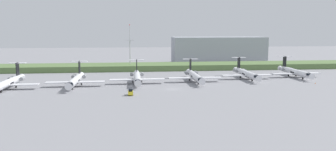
{
  "coord_description": "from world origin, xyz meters",
  "views": [
    {
      "loc": [
        -15.23,
        -121.51,
        22.82
      ],
      "look_at": [
        0.0,
        15.55,
        3.0
      ],
      "focal_mm": 35.08,
      "sensor_mm": 36.0,
      "label": 1
    }
  ],
  "objects_px": {
    "regional_jet_nearest": "(9,82)",
    "antenna_mast": "(130,51)",
    "regional_jet_second": "(76,80)",
    "regional_jet_third": "(137,77)",
    "safety_cone_front_marker": "(315,83)",
    "baggage_tug": "(131,92)",
    "regional_jet_fourth": "(195,76)",
    "regional_jet_sixth": "(294,72)",
    "regional_jet_fifth": "(246,73)"
  },
  "relations": [
    {
      "from": "regional_jet_nearest",
      "to": "safety_cone_front_marker",
      "type": "relative_size",
      "value": 56.36
    },
    {
      "from": "regional_jet_fifth",
      "to": "regional_jet_nearest",
      "type": "bearing_deg",
      "value": -171.43
    },
    {
      "from": "regional_jet_third",
      "to": "regional_jet_fifth",
      "type": "height_order",
      "value": "same"
    },
    {
      "from": "regional_jet_third",
      "to": "baggage_tug",
      "type": "bearing_deg",
      "value": -96.28
    },
    {
      "from": "regional_jet_third",
      "to": "antenna_mast",
      "type": "distance_m",
      "value": 48.83
    },
    {
      "from": "regional_jet_third",
      "to": "regional_jet_sixth",
      "type": "bearing_deg",
      "value": 7.76
    },
    {
      "from": "antenna_mast",
      "to": "regional_jet_second",
      "type": "bearing_deg",
      "value": -112.39
    },
    {
      "from": "regional_jet_second",
      "to": "regional_jet_third",
      "type": "xyz_separation_m",
      "value": [
        24.53,
        4.01,
        0.0
      ]
    },
    {
      "from": "regional_jet_nearest",
      "to": "antenna_mast",
      "type": "bearing_deg",
      "value": 50.64
    },
    {
      "from": "regional_jet_second",
      "to": "regional_jet_fifth",
      "type": "relative_size",
      "value": 1.0
    },
    {
      "from": "regional_jet_sixth",
      "to": "regional_jet_fourth",
      "type": "bearing_deg",
      "value": -170.53
    },
    {
      "from": "regional_jet_fifth",
      "to": "baggage_tug",
      "type": "height_order",
      "value": "regional_jet_fifth"
    },
    {
      "from": "regional_jet_nearest",
      "to": "safety_cone_front_marker",
      "type": "xyz_separation_m",
      "value": [
        122.53,
        -1.94,
        -2.26
      ]
    },
    {
      "from": "regional_jet_fifth",
      "to": "safety_cone_front_marker",
      "type": "bearing_deg",
      "value": -34.97
    },
    {
      "from": "regional_jet_fifth",
      "to": "regional_jet_sixth",
      "type": "relative_size",
      "value": 1.0
    },
    {
      "from": "regional_jet_second",
      "to": "safety_cone_front_marker",
      "type": "relative_size",
      "value": 56.36
    },
    {
      "from": "baggage_tug",
      "to": "safety_cone_front_marker",
      "type": "relative_size",
      "value": 5.82
    },
    {
      "from": "regional_jet_fifth",
      "to": "regional_jet_fourth",
      "type": "bearing_deg",
      "value": -167.89
    },
    {
      "from": "regional_jet_sixth",
      "to": "safety_cone_front_marker",
      "type": "height_order",
      "value": "regional_jet_sixth"
    },
    {
      "from": "regional_jet_second",
      "to": "safety_cone_front_marker",
      "type": "height_order",
      "value": "regional_jet_second"
    },
    {
      "from": "regional_jet_second",
      "to": "antenna_mast",
      "type": "bearing_deg",
      "value": 67.61
    },
    {
      "from": "regional_jet_nearest",
      "to": "antenna_mast",
      "type": "distance_m",
      "value": 72.53
    },
    {
      "from": "regional_jet_second",
      "to": "regional_jet_nearest",
      "type": "bearing_deg",
      "value": -171.47
    },
    {
      "from": "regional_jet_fifth",
      "to": "baggage_tug",
      "type": "xyz_separation_m",
      "value": [
        -52.47,
        -32.16,
        -1.53
      ]
    },
    {
      "from": "regional_jet_sixth",
      "to": "baggage_tug",
      "type": "distance_m",
      "value": 84.89
    },
    {
      "from": "regional_jet_sixth",
      "to": "antenna_mast",
      "type": "relative_size",
      "value": 1.24
    },
    {
      "from": "baggage_tug",
      "to": "safety_cone_front_marker",
      "type": "bearing_deg",
      "value": 11.37
    },
    {
      "from": "regional_jet_fifth",
      "to": "regional_jet_sixth",
      "type": "height_order",
      "value": "same"
    },
    {
      "from": "regional_jet_nearest",
      "to": "baggage_tug",
      "type": "bearing_deg",
      "value": -20.61
    },
    {
      "from": "regional_jet_sixth",
      "to": "antenna_mast",
      "type": "distance_m",
      "value": 86.73
    },
    {
      "from": "regional_jet_nearest",
      "to": "regional_jet_second",
      "type": "relative_size",
      "value": 1.0
    },
    {
      "from": "regional_jet_fourth",
      "to": "regional_jet_fifth",
      "type": "height_order",
      "value": "same"
    },
    {
      "from": "regional_jet_third",
      "to": "regional_jet_sixth",
      "type": "xyz_separation_m",
      "value": [
        74.53,
        10.15,
        0.0
      ]
    },
    {
      "from": "regional_jet_fourth",
      "to": "safety_cone_front_marker",
      "type": "xyz_separation_m",
      "value": [
        48.93,
        -11.44,
        -2.26
      ]
    },
    {
      "from": "regional_jet_second",
      "to": "regional_jet_fourth",
      "type": "bearing_deg",
      "value": 6.77
    },
    {
      "from": "regional_jet_fifth",
      "to": "antenna_mast",
      "type": "distance_m",
      "value": 67.24
    },
    {
      "from": "antenna_mast",
      "to": "baggage_tug",
      "type": "relative_size",
      "value": 7.82
    },
    {
      "from": "regional_jet_nearest",
      "to": "regional_jet_fifth",
      "type": "relative_size",
      "value": 1.0
    },
    {
      "from": "safety_cone_front_marker",
      "to": "regional_jet_sixth",
      "type": "bearing_deg",
      "value": 87.69
    },
    {
      "from": "regional_jet_second",
      "to": "regional_jet_third",
      "type": "distance_m",
      "value": 24.86
    },
    {
      "from": "baggage_tug",
      "to": "regional_jet_fifth",
      "type": "bearing_deg",
      "value": 31.5
    },
    {
      "from": "safety_cone_front_marker",
      "to": "baggage_tug",
      "type": "bearing_deg",
      "value": -168.63
    },
    {
      "from": "safety_cone_front_marker",
      "to": "regional_jet_fourth",
      "type": "bearing_deg",
      "value": 166.84
    },
    {
      "from": "regional_jet_nearest",
      "to": "regional_jet_fourth",
      "type": "relative_size",
      "value": 1.0
    },
    {
      "from": "regional_jet_third",
      "to": "regional_jet_fourth",
      "type": "xyz_separation_m",
      "value": [
        24.8,
        1.85,
        0.0
      ]
    },
    {
      "from": "regional_jet_fifth",
      "to": "antenna_mast",
      "type": "height_order",
      "value": "antenna_mast"
    },
    {
      "from": "regional_jet_third",
      "to": "regional_jet_sixth",
      "type": "distance_m",
      "value": 75.22
    },
    {
      "from": "regional_jet_fifth",
      "to": "safety_cone_front_marker",
      "type": "relative_size",
      "value": 56.36
    },
    {
      "from": "regional_jet_third",
      "to": "regional_jet_fifth",
      "type": "xyz_separation_m",
      "value": [
        49.73,
        7.2,
        0.0
      ]
    },
    {
      "from": "regional_jet_nearest",
      "to": "antenna_mast",
      "type": "xyz_separation_m",
      "value": [
        45.73,
        55.75,
        7.82
      ]
    }
  ]
}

